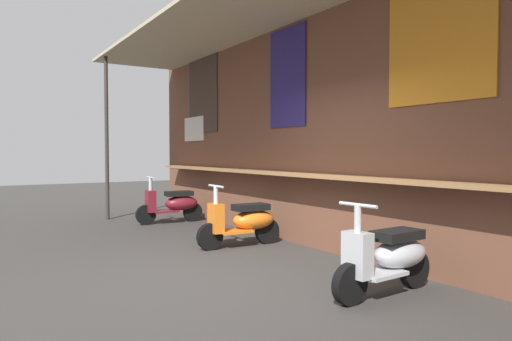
# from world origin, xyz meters

# --- Properties ---
(ground_plane) EXTENTS (36.68, 36.68, 0.00)m
(ground_plane) POSITION_xyz_m (0.00, 0.00, 0.00)
(ground_plane) COLOR #383533
(market_stall_facade) EXTENTS (13.10, 2.20, 3.71)m
(market_stall_facade) POSITION_xyz_m (-0.00, 1.90, 2.03)
(market_stall_facade) COLOR brown
(market_stall_facade) RESTS_ON ground_plane
(scooter_maroon) EXTENTS (0.48, 1.40, 0.97)m
(scooter_maroon) POSITION_xyz_m (-4.28, 1.08, 0.39)
(scooter_maroon) COLOR maroon
(scooter_maroon) RESTS_ON ground_plane
(scooter_orange) EXTENTS (0.46, 1.40, 0.97)m
(scooter_orange) POSITION_xyz_m (-1.43, 1.08, 0.39)
(scooter_orange) COLOR orange
(scooter_orange) RESTS_ON ground_plane
(scooter_silver) EXTENTS (0.48, 1.40, 0.97)m
(scooter_silver) POSITION_xyz_m (1.48, 1.08, 0.39)
(scooter_silver) COLOR #B2B5BA
(scooter_silver) RESTS_ON ground_plane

